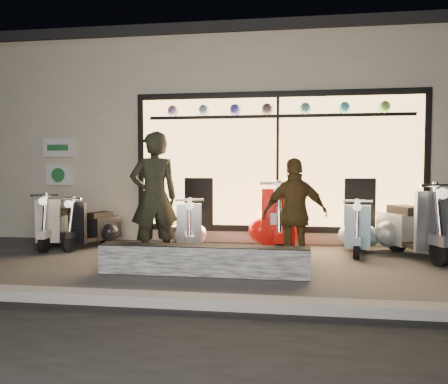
# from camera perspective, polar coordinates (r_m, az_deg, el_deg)

# --- Properties ---
(ground) EXTENTS (40.00, 40.00, 0.00)m
(ground) POSITION_cam_1_polar(r_m,az_deg,el_deg) (6.55, -0.52, -9.50)
(ground) COLOR #383533
(ground) RESTS_ON ground
(kerb) EXTENTS (40.00, 0.25, 0.12)m
(kerb) POSITION_cam_1_polar(r_m,az_deg,el_deg) (4.63, -4.34, -14.05)
(kerb) COLOR slate
(kerb) RESTS_ON ground
(shop_building) EXTENTS (10.20, 6.23, 4.20)m
(shop_building) POSITION_cam_1_polar(r_m,az_deg,el_deg) (11.36, 3.28, 6.46)
(shop_building) COLOR beige
(shop_building) RESTS_ON ground
(graffiti_barrier) EXTENTS (2.81, 0.28, 0.40)m
(graffiti_barrier) POSITION_cam_1_polar(r_m,az_deg,el_deg) (5.90, -2.73, -8.90)
(graffiti_barrier) COLOR black
(graffiti_barrier) RESTS_ON ground
(scooter_silver) EXTENTS (0.64, 1.27, 0.91)m
(scooter_silver) POSITION_cam_1_polar(r_m,az_deg,el_deg) (7.63, -4.82, -4.94)
(scooter_silver) COLOR black
(scooter_silver) RESTS_ON ground
(scooter_red) EXTENTS (0.62, 1.65, 1.17)m
(scooter_red) POSITION_cam_1_polar(r_m,az_deg,el_deg) (7.55, 6.72, -4.21)
(scooter_red) COLOR black
(scooter_red) RESTS_ON ground
(scooter_black) EXTENTS (0.69, 1.23, 0.89)m
(scooter_black) POSITION_cam_1_polar(r_m,az_deg,el_deg) (8.35, -16.23, -4.40)
(scooter_black) COLOR black
(scooter_black) RESTS_ON ground
(scooter_cream) EXTENTS (0.55, 1.33, 0.95)m
(scooter_cream) POSITION_cam_1_polar(r_m,az_deg,el_deg) (8.65, -20.81, -4.08)
(scooter_cream) COLOR black
(scooter_cream) RESTS_ON ground
(scooter_blue) EXTENTS (0.56, 1.25, 0.89)m
(scooter_blue) POSITION_cam_1_polar(r_m,az_deg,el_deg) (7.83, 17.16, -4.91)
(scooter_blue) COLOR black
(scooter_blue) RESTS_ON ground
(scooter_grey) EXTENTS (0.85, 1.60, 1.15)m
(scooter_grey) POSITION_cam_1_polar(r_m,az_deg,el_deg) (7.80, 22.79, -4.26)
(scooter_grey) COLOR black
(scooter_grey) RESTS_ON ground
(man) EXTENTS (0.86, 0.76, 1.98)m
(man) POSITION_cam_1_polar(r_m,az_deg,el_deg) (6.66, -9.12, -0.73)
(man) COLOR black
(man) RESTS_ON ground
(woman) EXTENTS (0.99, 0.61, 1.57)m
(woman) POSITION_cam_1_polar(r_m,az_deg,el_deg) (6.16, 9.29, -2.90)
(woman) COLOR brown
(woman) RESTS_ON ground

